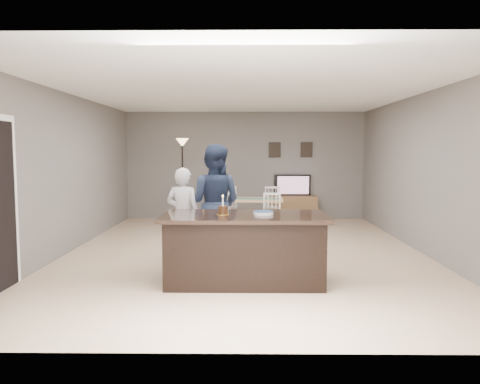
{
  "coord_description": "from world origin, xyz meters",
  "views": [
    {
      "loc": [
        0.01,
        -7.86,
        1.74
      ],
      "look_at": [
        -0.08,
        -0.3,
        1.06
      ],
      "focal_mm": 35.0,
      "sensor_mm": 36.0,
      "label": 1
    }
  ],
  "objects_px": {
    "plate_stack": "(263,213)",
    "floor_lamp": "(182,158)",
    "man": "(214,203)",
    "birthday_cake": "(223,210)",
    "television": "(293,185)",
    "dining_table": "(249,204)",
    "kitchen_island": "(245,248)",
    "tv_console": "(293,208)",
    "woman": "(183,215)"
  },
  "relations": [
    {
      "from": "woman",
      "to": "birthday_cake",
      "type": "distance_m",
      "value": 1.29
    },
    {
      "from": "kitchen_island",
      "to": "plate_stack",
      "type": "relative_size",
      "value": 8.09
    },
    {
      "from": "kitchen_island",
      "to": "tv_console",
      "type": "relative_size",
      "value": 1.79
    },
    {
      "from": "kitchen_island",
      "to": "man",
      "type": "relative_size",
      "value": 1.18
    },
    {
      "from": "television",
      "to": "floor_lamp",
      "type": "height_order",
      "value": "floor_lamp"
    },
    {
      "from": "man",
      "to": "television",
      "type": "bearing_deg",
      "value": -97.28
    },
    {
      "from": "plate_stack",
      "to": "floor_lamp",
      "type": "bearing_deg",
      "value": 109.11
    },
    {
      "from": "kitchen_island",
      "to": "tv_console",
      "type": "xyz_separation_m",
      "value": [
        1.2,
        5.57,
        -0.15
      ]
    },
    {
      "from": "birthday_cake",
      "to": "plate_stack",
      "type": "height_order",
      "value": "birthday_cake"
    },
    {
      "from": "dining_table",
      "to": "kitchen_island",
      "type": "bearing_deg",
      "value": -87.67
    },
    {
      "from": "kitchen_island",
      "to": "dining_table",
      "type": "xyz_separation_m",
      "value": [
        0.08,
        4.02,
        0.12
      ]
    },
    {
      "from": "plate_stack",
      "to": "floor_lamp",
      "type": "xyz_separation_m",
      "value": [
        -1.73,
        4.99,
        0.64
      ]
    },
    {
      "from": "woman",
      "to": "floor_lamp",
      "type": "relative_size",
      "value": 0.73
    },
    {
      "from": "tv_console",
      "to": "television",
      "type": "distance_m",
      "value": 0.57
    },
    {
      "from": "tv_console",
      "to": "woman",
      "type": "height_order",
      "value": "woman"
    },
    {
      "from": "birthday_cake",
      "to": "plate_stack",
      "type": "xyz_separation_m",
      "value": [
        0.53,
        0.03,
        -0.04
      ]
    },
    {
      "from": "plate_stack",
      "to": "birthday_cake",
      "type": "bearing_deg",
      "value": -177.1
    },
    {
      "from": "plate_stack",
      "to": "dining_table",
      "type": "height_order",
      "value": "plate_stack"
    },
    {
      "from": "man",
      "to": "tv_console",
      "type": "bearing_deg",
      "value": -97.58
    },
    {
      "from": "tv_console",
      "to": "plate_stack",
      "type": "relative_size",
      "value": 4.51
    },
    {
      "from": "tv_console",
      "to": "man",
      "type": "xyz_separation_m",
      "value": [
        -1.68,
        -4.37,
        0.61
      ]
    },
    {
      "from": "television",
      "to": "dining_table",
      "type": "distance_m",
      "value": 1.99
    },
    {
      "from": "tv_console",
      "to": "birthday_cake",
      "type": "relative_size",
      "value": 4.68
    },
    {
      "from": "dining_table",
      "to": "floor_lamp",
      "type": "height_order",
      "value": "floor_lamp"
    },
    {
      "from": "tv_console",
      "to": "man",
      "type": "relative_size",
      "value": 0.66
    },
    {
      "from": "woman",
      "to": "plate_stack",
      "type": "bearing_deg",
      "value": 152.34
    },
    {
      "from": "floor_lamp",
      "to": "tv_console",
      "type": "bearing_deg",
      "value": 11.96
    },
    {
      "from": "man",
      "to": "birthday_cake",
      "type": "relative_size",
      "value": 7.13
    },
    {
      "from": "man",
      "to": "plate_stack",
      "type": "bearing_deg",
      "value": 135.11
    },
    {
      "from": "tv_console",
      "to": "man",
      "type": "bearing_deg",
      "value": -111.06
    },
    {
      "from": "kitchen_island",
      "to": "birthday_cake",
      "type": "bearing_deg",
      "value": -176.6
    },
    {
      "from": "tv_console",
      "to": "plate_stack",
      "type": "height_order",
      "value": "plate_stack"
    },
    {
      "from": "kitchen_island",
      "to": "plate_stack",
      "type": "distance_m",
      "value": 0.53
    },
    {
      "from": "plate_stack",
      "to": "floor_lamp",
      "type": "relative_size",
      "value": 0.13
    },
    {
      "from": "birthday_cake",
      "to": "dining_table",
      "type": "height_order",
      "value": "birthday_cake"
    },
    {
      "from": "woman",
      "to": "dining_table",
      "type": "xyz_separation_m",
      "value": [
        1.03,
        2.95,
        -0.17
      ]
    },
    {
      "from": "kitchen_island",
      "to": "woman",
      "type": "height_order",
      "value": "woman"
    },
    {
      "from": "woman",
      "to": "man",
      "type": "relative_size",
      "value": 0.81
    },
    {
      "from": "dining_table",
      "to": "floor_lamp",
      "type": "bearing_deg",
      "value": 151.51
    },
    {
      "from": "television",
      "to": "birthday_cake",
      "type": "height_order",
      "value": "birthday_cake"
    },
    {
      "from": "birthday_cake",
      "to": "dining_table",
      "type": "distance_m",
      "value": 4.07
    },
    {
      "from": "woman",
      "to": "dining_table",
      "type": "relative_size",
      "value": 0.85
    },
    {
      "from": "kitchen_island",
      "to": "floor_lamp",
      "type": "distance_m",
      "value": 5.33
    },
    {
      "from": "plate_stack",
      "to": "dining_table",
      "type": "distance_m",
      "value": 4.03
    },
    {
      "from": "kitchen_island",
      "to": "television",
      "type": "relative_size",
      "value": 2.35
    },
    {
      "from": "man",
      "to": "floor_lamp",
      "type": "xyz_separation_m",
      "value": [
        -1.0,
        3.81,
        0.65
      ]
    },
    {
      "from": "kitchen_island",
      "to": "tv_console",
      "type": "height_order",
      "value": "kitchen_island"
    },
    {
      "from": "television",
      "to": "floor_lamp",
      "type": "xyz_separation_m",
      "value": [
        -2.68,
        -0.64,
        0.7
      ]
    },
    {
      "from": "television",
      "to": "floor_lamp",
      "type": "relative_size",
      "value": 0.45
    },
    {
      "from": "kitchen_island",
      "to": "man",
      "type": "height_order",
      "value": "man"
    }
  ]
}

